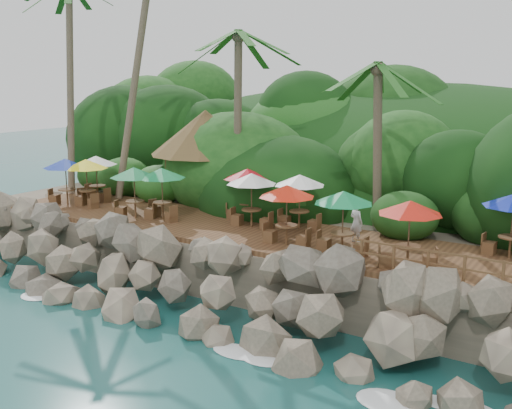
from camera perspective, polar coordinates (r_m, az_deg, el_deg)
The scene contains 11 objects.
ground at distance 21.02m, azimuth -8.97°, elevation -12.04°, with size 140.00×140.00×0.00m, color #19514F.
land_base at distance 33.74m, azimuth 9.11°, elevation -0.91°, with size 32.00×25.20×2.10m, color gray.
jungle_hill at distance 40.82m, azimuth 13.24°, elevation -0.34°, with size 44.80×28.00×15.40m, color #143811.
seawall at distance 22.02m, azimuth -5.62°, elevation -7.58°, with size 29.00×4.00×2.30m, color gray, non-canonical shape.
terrace at distance 24.83m, azimuth 0.00°, elevation -2.71°, with size 26.00×5.00×0.20m, color brown.
jungle_foliage at distance 33.10m, azimuth 8.36°, elevation -3.01°, with size 44.00×16.00×12.00m, color #143811, non-canonical shape.
foam_line at distance 21.21m, azimuth -8.43°, elevation -11.70°, with size 25.20×0.80×0.06m.
palapa at distance 30.24m, azimuth -4.78°, elevation 6.82°, with size 5.53×5.53×4.60m.
dining_clusters at distance 25.20m, azimuth -3.02°, elevation 2.15°, with size 22.28×5.15×2.29m.
railing at distance 19.34m, azimuth 17.51°, elevation -5.42°, with size 6.10×0.10×1.00m.
waiter at distance 23.22m, azimuth 9.46°, elevation -1.69°, with size 0.57×0.37×1.55m, color silver.
Camera 1 is at (12.83, -14.30, 8.52)m, focal length 42.32 mm.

